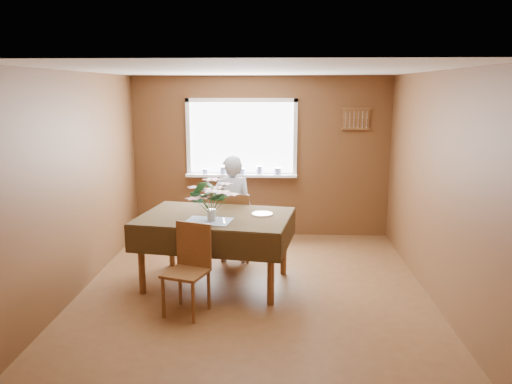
{
  "coord_description": "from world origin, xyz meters",
  "views": [
    {
      "loc": [
        0.27,
        -5.48,
        2.32
      ],
      "look_at": [
        0.0,
        0.55,
        1.05
      ],
      "focal_mm": 35.0,
      "sensor_mm": 36.0,
      "label": 1
    }
  ],
  "objects_px": {
    "seated_woman": "(232,209)",
    "chair_far": "(236,224)",
    "dining_table": "(216,224)",
    "chair_near": "(189,264)",
    "flower_bouquet": "(211,196)"
  },
  "relations": [
    {
      "from": "chair_far",
      "to": "chair_near",
      "type": "relative_size",
      "value": 1.01
    },
    {
      "from": "chair_near",
      "to": "flower_bouquet",
      "type": "bearing_deg",
      "value": 91.74
    },
    {
      "from": "chair_far",
      "to": "seated_woman",
      "type": "relative_size",
      "value": 0.65
    },
    {
      "from": "chair_far",
      "to": "flower_bouquet",
      "type": "relative_size",
      "value": 1.87
    },
    {
      "from": "chair_far",
      "to": "chair_near",
      "type": "bearing_deg",
      "value": 81.7
    },
    {
      "from": "seated_woman",
      "to": "flower_bouquet",
      "type": "height_order",
      "value": "seated_woman"
    },
    {
      "from": "seated_woman",
      "to": "dining_table",
      "type": "bearing_deg",
      "value": 78.88
    },
    {
      "from": "seated_woman",
      "to": "flower_bouquet",
      "type": "xyz_separation_m",
      "value": [
        -0.14,
        -1.01,
        0.4
      ]
    },
    {
      "from": "dining_table",
      "to": "flower_bouquet",
      "type": "distance_m",
      "value": 0.44
    },
    {
      "from": "chair_near",
      "to": "seated_woman",
      "type": "height_order",
      "value": "seated_woman"
    },
    {
      "from": "chair_near",
      "to": "flower_bouquet",
      "type": "distance_m",
      "value": 0.84
    },
    {
      "from": "chair_near",
      "to": "seated_woman",
      "type": "xyz_separation_m",
      "value": [
        0.31,
        1.55,
        0.21
      ]
    },
    {
      "from": "chair_far",
      "to": "seated_woman",
      "type": "distance_m",
      "value": 0.22
    },
    {
      "from": "seated_woman",
      "to": "chair_far",
      "type": "bearing_deg",
      "value": -152.07
    },
    {
      "from": "dining_table",
      "to": "chair_far",
      "type": "distance_m",
      "value": 0.86
    }
  ]
}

